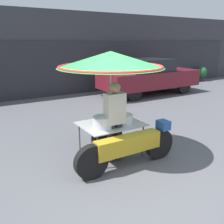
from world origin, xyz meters
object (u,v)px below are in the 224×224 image
potted_plant (201,73)px  vendor_person (115,118)px  parked_car (148,76)px  vendor_motorcycle_cart (113,76)px

potted_plant → vendor_person: bearing=-148.2°
parked_car → potted_plant: 5.29m
vendor_person → parked_car: vendor_person is taller
parked_car → vendor_motorcycle_cart: bearing=-135.5°
vendor_motorcycle_cart → potted_plant: size_ratio=2.53×
vendor_person → potted_plant: bearing=31.8°
vendor_person → potted_plant: 11.47m
parked_car → vendor_person: bearing=-134.8°
vendor_person → parked_car: (4.64, 4.68, -0.07)m
vendor_motorcycle_cart → potted_plant: vendor_motorcycle_cart is taller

